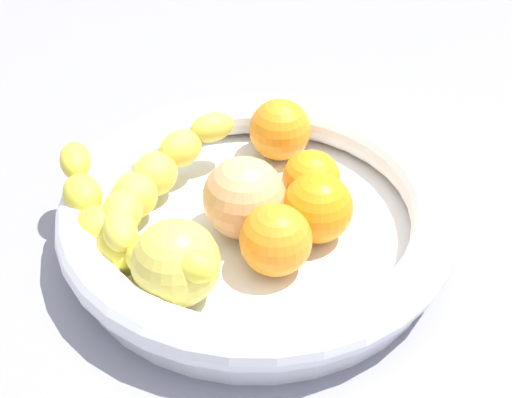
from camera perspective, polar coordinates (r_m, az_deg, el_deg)
kitchen_counter at (r=67.42cm, az=-0.00°, el=-4.17°), size 120.00×120.00×3.00cm
fruit_bowl at (r=64.54cm, az=-0.00°, el=-1.35°), size 32.92×32.92×5.49cm
banana_draped_left at (r=65.48cm, az=-7.60°, el=1.36°), size 7.69×20.23×5.09cm
banana_draped_right at (r=60.91cm, az=-10.34°, el=-2.15°), size 19.87×10.24×5.31cm
orange_front at (r=71.82cm, az=1.78°, el=5.15°), size 5.78×5.78×5.78cm
orange_mid_left at (r=66.34cm, az=4.10°, el=1.48°), size 5.09×5.09×5.09cm
orange_mid_right at (r=62.72cm, az=4.56°, el=-0.66°), size 5.86×5.86×5.86cm
orange_rear at (r=59.68cm, az=1.47°, el=-3.04°), size 5.73×5.73×5.73cm
apple_yellow at (r=57.35cm, az=-5.94°, el=-4.74°), size 6.71×6.71×6.71cm
peach_blush at (r=62.71cm, az=-0.88°, el=0.08°), size 6.88×6.88×6.88cm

